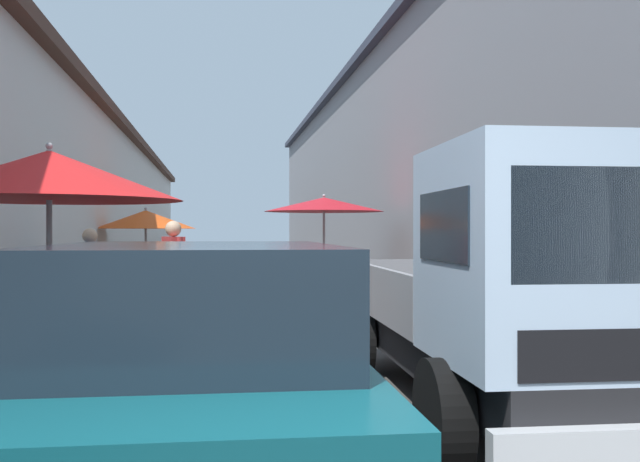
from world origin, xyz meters
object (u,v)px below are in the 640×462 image
object	(u,v)px
fruit_stall_near_left	(325,215)
hatchback_car	(194,370)
delivery_truck	(532,296)
plastic_stool	(402,291)
fruit_stall_far_right	(51,202)
vendor_in_shade	(173,270)
fruit_stall_mid_lane	(145,228)
vendor_by_crates	(90,275)

from	to	relation	value
fruit_stall_near_left	hatchback_car	world-z (taller)	fruit_stall_near_left
delivery_truck	plastic_stool	distance (m)	8.87
fruit_stall_far_right	vendor_in_shade	distance (m)	3.31
plastic_stool	fruit_stall_mid_lane	bearing A→B (deg)	55.80
fruit_stall_far_right	fruit_stall_mid_lane	bearing A→B (deg)	0.54
fruit_stall_mid_lane	hatchback_car	distance (m)	13.38
fruit_stall_far_right	fruit_stall_near_left	distance (m)	9.77
vendor_by_crates	plastic_stool	xyz separation A→B (m)	(3.16, -5.43, -0.57)
fruit_stall_far_right	plastic_stool	size ratio (longest dim) A/B	5.95
fruit_stall_mid_lane	hatchback_car	world-z (taller)	fruit_stall_mid_lane
hatchback_car	fruit_stall_far_right	bearing A→B (deg)	25.13
fruit_stall_mid_lane	delivery_truck	distance (m)	13.01
delivery_truck	vendor_in_shade	distance (m)	6.06
vendor_in_shade	delivery_truck	bearing A→B (deg)	-151.13
hatchback_car	vendor_by_crates	world-z (taller)	vendor_by_crates
fruit_stall_near_left	vendor_in_shade	bearing A→B (deg)	152.31
fruit_stall_far_right	delivery_truck	xyz separation A→B (m)	(-2.26, -3.92, -0.77)
fruit_stall_far_right	hatchback_car	bearing A→B (deg)	-154.87
vendor_by_crates	vendor_in_shade	size ratio (longest dim) A/B	0.94
vendor_by_crates	vendor_in_shade	distance (m)	1.23
vendor_by_crates	vendor_in_shade	world-z (taller)	vendor_in_shade
vendor_in_shade	plastic_stool	xyz separation A→B (m)	(3.43, -4.24, -0.64)
delivery_truck	plastic_stool	world-z (taller)	delivery_truck
vendor_in_shade	vendor_by_crates	bearing A→B (deg)	76.95
fruit_stall_far_right	fruit_stall_near_left	size ratio (longest dim) A/B	0.94
delivery_truck	plastic_stool	size ratio (longest dim) A/B	11.42
hatchback_car	fruit_stall_mid_lane	bearing A→B (deg)	6.79
fruit_stall_far_right	vendor_by_crates	xyz separation A→B (m)	(3.32, 0.20, -0.92)
plastic_stool	fruit_stall_near_left	bearing A→B (deg)	25.89
hatchback_car	delivery_truck	distance (m)	2.61
fruit_stall_far_right	hatchback_car	world-z (taller)	fruit_stall_far_right
delivery_truck	vendor_in_shade	world-z (taller)	delivery_truck
fruit_stall_far_right	plastic_stool	xyz separation A→B (m)	(6.48, -5.23, -1.49)
fruit_stall_mid_lane	hatchback_car	xyz separation A→B (m)	(-13.26, -1.58, -0.85)
vendor_by_crates	hatchback_car	bearing A→B (deg)	-165.45
fruit_stall_near_left	vendor_in_shade	size ratio (longest dim) A/B	1.65
plastic_stool	hatchback_car	bearing A→B (deg)	158.76
fruit_stall_near_left	plastic_stool	size ratio (longest dim) A/B	6.33
fruit_stall_far_right	vendor_in_shade	bearing A→B (deg)	-18.06
fruit_stall_far_right	delivery_truck	size ratio (longest dim) A/B	0.52
hatchback_car	vendor_in_shade	bearing A→B (deg)	4.52
fruit_stall_mid_lane	vendor_by_crates	size ratio (longest dim) A/B	1.51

